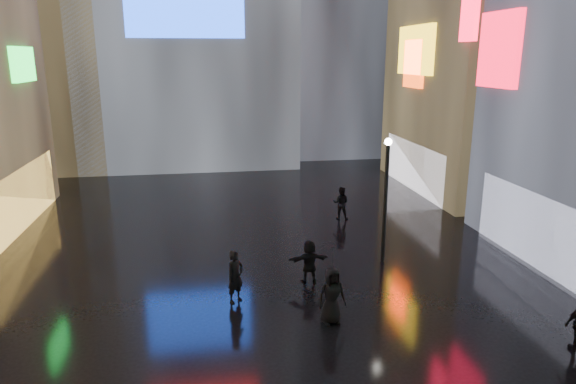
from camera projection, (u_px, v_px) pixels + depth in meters
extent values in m
plane|color=black|center=(258.00, 258.00, 21.85)|extent=(140.00, 140.00, 0.00)
cube|color=#FFC659|center=(22.00, 198.00, 25.46)|extent=(0.20, 10.00, 3.00)
cube|color=#18DB38|center=(23.00, 64.00, 25.59)|extent=(0.25, 3.00, 1.71)
cube|color=white|center=(544.00, 234.00, 20.32)|extent=(0.20, 9.00, 3.00)
cube|color=red|center=(499.00, 50.00, 22.40)|extent=(0.25, 2.99, 3.26)
cube|color=white|center=(414.00, 166.00, 32.72)|extent=(0.20, 9.00, 3.00)
cube|color=yellow|center=(416.00, 50.00, 31.15)|extent=(0.25, 4.92, 2.91)
cube|color=#F4410C|center=(414.00, 64.00, 31.47)|extent=(0.25, 2.63, 2.87)
cylinder|color=black|center=(385.00, 204.00, 20.81)|extent=(0.16, 0.16, 5.00)
sphere|color=white|center=(388.00, 142.00, 20.15)|extent=(0.30, 0.30, 0.30)
imported|color=black|center=(332.00, 295.00, 16.32)|extent=(1.00, 0.73, 1.89)
imported|color=black|center=(309.00, 261.00, 19.31)|extent=(1.55, 0.55, 1.66)
imported|color=black|center=(235.00, 276.00, 17.74)|extent=(0.81, 0.78, 1.87)
imported|color=black|center=(341.00, 203.00, 26.87)|extent=(1.01, 0.90, 1.72)
imported|color=black|center=(333.00, 255.00, 15.97)|extent=(1.28, 1.29, 0.86)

